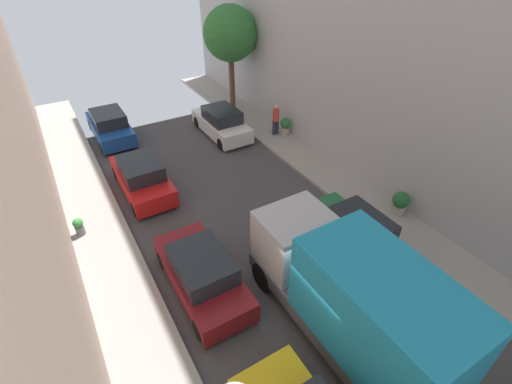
% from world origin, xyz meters
% --- Properties ---
extents(ground, '(32.00, 32.00, 0.00)m').
position_xyz_m(ground, '(0.00, 0.00, 0.00)').
color(ground, '#423F42').
extents(sidewalk_right, '(2.00, 44.00, 0.15)m').
position_xyz_m(sidewalk_right, '(5.00, 0.00, 0.07)').
color(sidewalk_right, gray).
rests_on(sidewalk_right, ground).
extents(parked_car_left_3, '(1.78, 4.20, 1.57)m').
position_xyz_m(parked_car_left_3, '(-2.70, 3.04, 0.72)').
color(parked_car_left_3, maroon).
rests_on(parked_car_left_3, ground).
extents(parked_car_left_4, '(1.78, 4.20, 1.57)m').
position_xyz_m(parked_car_left_4, '(-2.70, 9.39, 0.72)').
color(parked_car_left_4, red).
rests_on(parked_car_left_4, ground).
extents(parked_car_left_5, '(1.78, 4.20, 1.57)m').
position_xyz_m(parked_car_left_5, '(-2.70, 15.26, 0.72)').
color(parked_car_left_5, '#194799').
rests_on(parked_car_left_5, ground).
extents(parked_car_right_1, '(1.78, 4.20, 1.57)m').
position_xyz_m(parked_car_right_1, '(2.70, 1.93, 0.72)').
color(parked_car_right_1, '#1E6638').
rests_on(parked_car_right_1, ground).
extents(parked_car_right_2, '(1.78, 4.20, 1.57)m').
position_xyz_m(parked_car_right_2, '(2.70, 12.50, 0.72)').
color(parked_car_right_2, white).
rests_on(parked_car_right_2, ground).
extents(delivery_truck, '(2.26, 6.60, 3.38)m').
position_xyz_m(delivery_truck, '(0.00, -0.63, 1.79)').
color(delivery_truck, '#4C4C51').
rests_on(delivery_truck, ground).
extents(pedestrian, '(0.40, 0.36, 1.72)m').
position_xyz_m(pedestrian, '(5.15, 10.79, 1.07)').
color(pedestrian, '#2D334C').
rests_on(pedestrian, sidewalk_right).
extents(street_tree_1, '(3.09, 3.09, 6.02)m').
position_xyz_m(street_tree_1, '(4.80, 15.16, 4.60)').
color(street_tree_1, brown).
rests_on(street_tree_1, sidewalk_right).
extents(potted_plant_0, '(0.36, 0.36, 0.71)m').
position_xyz_m(potted_plant_0, '(-5.62, 7.66, 0.53)').
color(potted_plant_0, slate).
rests_on(potted_plant_0, sidewalk_left).
extents(potted_plant_3, '(0.58, 0.58, 0.94)m').
position_xyz_m(potted_plant_3, '(5.62, 10.53, 0.65)').
color(potted_plant_3, '#B2A899').
rests_on(potted_plant_3, sidewalk_right).
extents(potted_plant_4, '(0.66, 0.66, 0.99)m').
position_xyz_m(potted_plant_4, '(5.56, 2.44, 0.69)').
color(potted_plant_4, '#B2A899').
rests_on(potted_plant_4, sidewalk_right).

